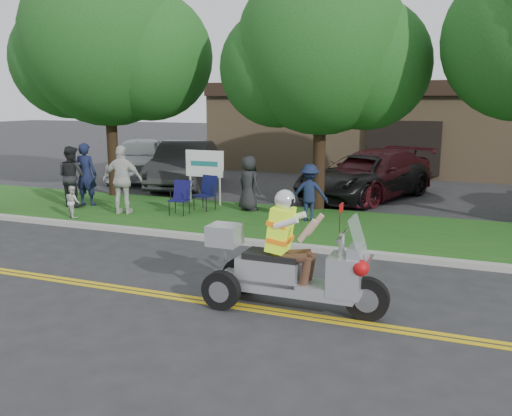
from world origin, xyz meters
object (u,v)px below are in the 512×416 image
(spectator_adult_mid, at_px, (72,176))
(parked_car_left, at_px, (185,164))
(parked_car_right, at_px, (374,174))
(trike_scooter, at_px, (286,268))
(spectator_adult_right, at_px, (123,180))
(lawn_chair_b, at_px, (181,195))
(spectator_adult_left, at_px, (86,174))
(parked_car_mid, at_px, (362,177))
(lawn_chair_a, at_px, (207,190))
(parked_car_far_left, at_px, (139,158))

(spectator_adult_mid, bearing_deg, parked_car_left, -91.47)
(parked_car_right, bearing_deg, trike_scooter, -67.34)
(trike_scooter, xyz_separation_m, spectator_adult_right, (-6.38, 4.80, 0.39))
(lawn_chair_b, xyz_separation_m, spectator_adult_right, (-1.51, -0.56, 0.43))
(spectator_adult_left, height_order, parked_car_mid, spectator_adult_left)
(spectator_adult_right, xyz_separation_m, parked_car_mid, (5.71, 5.22, -0.33))
(spectator_adult_mid, relative_size, spectator_adult_right, 0.94)
(lawn_chair_a, xyz_separation_m, parked_car_far_left, (-5.64, 5.11, 0.20))
(spectator_adult_left, distance_m, parked_car_mid, 8.76)
(trike_scooter, bearing_deg, parked_car_right, 91.92)
(spectator_adult_right, bearing_deg, parked_car_right, -151.14)
(spectator_adult_right, bearing_deg, spectator_adult_left, -33.94)
(lawn_chair_a, xyz_separation_m, spectator_adult_mid, (-3.95, -1.04, 0.35))
(lawn_chair_a, height_order, parked_car_right, parked_car_right)
(spectator_adult_right, distance_m, parked_car_far_left, 7.47)
(trike_scooter, relative_size, spectator_adult_right, 1.53)
(parked_car_far_left, bearing_deg, lawn_chair_b, -72.19)
(spectator_adult_right, bearing_deg, trike_scooter, 128.37)
(spectator_adult_mid, bearing_deg, trike_scooter, 158.24)
(trike_scooter, xyz_separation_m, parked_car_left, (-7.41, 10.23, 0.18))
(spectator_adult_mid, height_order, parked_car_left, spectator_adult_mid)
(spectator_adult_mid, distance_m, spectator_adult_right, 2.05)
(parked_car_far_left, distance_m, parked_car_mid, 9.51)
(spectator_adult_right, relative_size, parked_car_far_left, 0.38)
(spectator_adult_right, xyz_separation_m, parked_car_right, (6.02, 5.72, -0.27))
(lawn_chair_a, xyz_separation_m, lawn_chair_b, (-0.41, -0.81, -0.03))
(lawn_chair_b, bearing_deg, trike_scooter, -51.82)
(spectator_adult_right, relative_size, parked_car_mid, 0.36)
(trike_scooter, height_order, parked_car_left, trike_scooter)
(lawn_chair_a, distance_m, spectator_adult_mid, 4.10)
(parked_car_far_left, bearing_deg, lawn_chair_a, -65.80)
(lawn_chair_a, xyz_separation_m, parked_car_left, (-2.95, 4.05, 0.19))
(spectator_adult_right, distance_m, parked_car_mid, 7.74)
(trike_scooter, distance_m, parked_car_far_left, 15.14)
(lawn_chair_b, distance_m, parked_car_far_left, 7.90)
(spectator_adult_left, xyz_separation_m, parked_car_mid, (7.44, 4.61, -0.32))
(lawn_chair_b, xyz_separation_m, spectator_adult_mid, (-3.54, -0.23, 0.38))
(parked_car_left, bearing_deg, lawn_chair_b, -78.35)
(spectator_adult_left, xyz_separation_m, spectator_adult_mid, (-0.29, -0.28, -0.04))
(lawn_chair_a, xyz_separation_m, parked_car_mid, (3.79, 3.85, 0.07))
(spectator_adult_mid, distance_m, parked_car_far_left, 6.38)
(lawn_chair_b, bearing_deg, spectator_adult_mid, 179.62)
(parked_car_mid, bearing_deg, spectator_adult_mid, -124.97)
(parked_car_left, bearing_deg, parked_car_far_left, 142.62)
(lawn_chair_a, relative_size, parked_car_left, 0.19)
(parked_car_right, bearing_deg, parked_car_left, -156.90)
(parked_car_mid, bearing_deg, parked_car_right, 80.96)
(parked_car_far_left, height_order, parked_car_left, parked_car_far_left)
(spectator_adult_left, bearing_deg, lawn_chair_a, -176.52)
(spectator_adult_mid, bearing_deg, parked_car_mid, -138.07)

